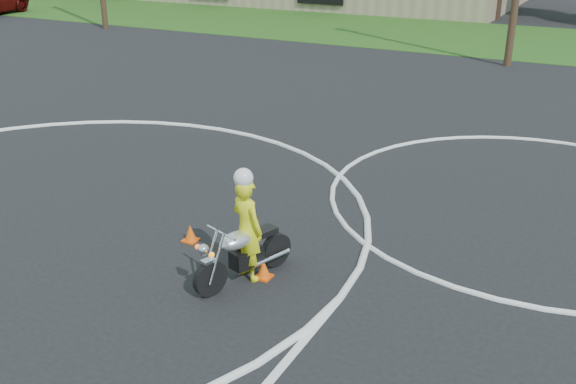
% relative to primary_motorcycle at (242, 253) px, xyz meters
% --- Properties ---
extents(grass_strip, '(120.00, 10.00, 0.02)m').
position_rel_primary_motorcycle_xyz_m(grass_strip, '(-4.51, 24.21, -0.45)').
color(grass_strip, '#1E4714').
rests_on(grass_strip, ground).
extents(course_markings, '(19.05, 19.05, 0.12)m').
position_rel_primary_motorcycle_xyz_m(course_markings, '(-2.34, 1.56, -0.45)').
color(course_markings, silver).
rests_on(course_markings, ground).
extents(primary_motorcycle, '(0.86, 1.75, 0.95)m').
position_rel_primary_motorcycle_xyz_m(primary_motorcycle, '(0.00, 0.00, 0.00)').
color(primary_motorcycle, black).
rests_on(primary_motorcycle, ground).
extents(rider_primary_grp, '(0.68, 0.55, 1.77)m').
position_rel_primary_motorcycle_xyz_m(rider_primary_grp, '(0.01, 0.13, 0.39)').
color(rider_primary_grp, yellow).
rests_on(rider_primary_grp, ground).
extents(traffic_cones, '(19.62, 12.25, 0.30)m').
position_rel_primary_motorcycle_xyz_m(traffic_cones, '(-1.50, -0.30, -0.33)').
color(traffic_cones, '#EC540C').
rests_on(traffic_cones, ground).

